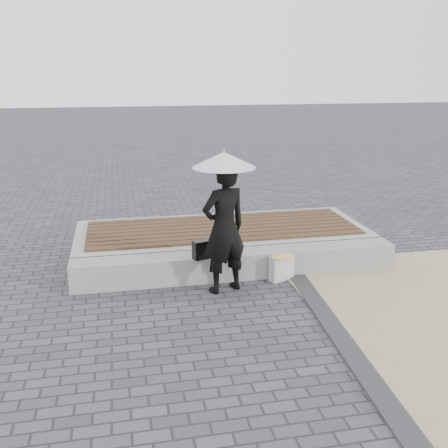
{
  "coord_description": "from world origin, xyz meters",
  "views": [
    {
      "loc": [
        -1.72,
        -5.68,
        3.08
      ],
      "look_at": [
        -0.32,
        1.11,
        1.0
      ],
      "focal_mm": 41.74,
      "sensor_mm": 36.0,
      "label": 1
    }
  ],
  "objects_px": {
    "seating_ledge": "(238,264)",
    "parasol": "(224,160)",
    "handbag": "(206,249)",
    "woman": "(224,228)",
    "canvas_tote": "(281,268)"
  },
  "relations": [
    {
      "from": "handbag",
      "to": "canvas_tote",
      "type": "xyz_separation_m",
      "value": [
        1.14,
        -0.11,
        -0.34
      ]
    },
    {
      "from": "woman",
      "to": "handbag",
      "type": "height_order",
      "value": "woman"
    },
    {
      "from": "seating_ledge",
      "to": "handbag",
      "type": "xyz_separation_m",
      "value": [
        -0.53,
        -0.17,
        0.34
      ]
    },
    {
      "from": "parasol",
      "to": "handbag",
      "type": "relative_size",
      "value": 2.84
    },
    {
      "from": "handbag",
      "to": "seating_ledge",
      "type": "bearing_deg",
      "value": -0.57
    },
    {
      "from": "seating_ledge",
      "to": "handbag",
      "type": "height_order",
      "value": "handbag"
    },
    {
      "from": "woman",
      "to": "canvas_tote",
      "type": "relative_size",
      "value": 4.84
    },
    {
      "from": "seating_ledge",
      "to": "parasol",
      "type": "bearing_deg",
      "value": -123.26
    },
    {
      "from": "parasol",
      "to": "handbag",
      "type": "bearing_deg",
      "value": 122.96
    },
    {
      "from": "woman",
      "to": "parasol",
      "type": "distance_m",
      "value": 0.96
    },
    {
      "from": "woman",
      "to": "canvas_tote",
      "type": "xyz_separation_m",
      "value": [
        0.93,
        0.21,
        -0.75
      ]
    },
    {
      "from": "canvas_tote",
      "to": "seating_ledge",
      "type": "bearing_deg",
      "value": 135.24
    },
    {
      "from": "seating_ledge",
      "to": "woman",
      "type": "relative_size",
      "value": 2.66
    },
    {
      "from": "seating_ledge",
      "to": "canvas_tote",
      "type": "relative_size",
      "value": 12.86
    },
    {
      "from": "seating_ledge",
      "to": "parasol",
      "type": "relative_size",
      "value": 4.51
    }
  ]
}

